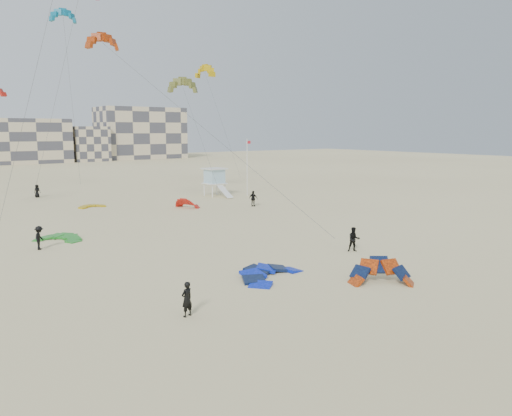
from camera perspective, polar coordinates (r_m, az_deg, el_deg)
ground at (r=25.85m, az=0.52°, el=-11.16°), size 320.00×320.00×0.00m
kite_ground_blue at (r=30.76m, az=1.59°, el=-7.86°), size 5.79×5.92×1.65m
kite_ground_orange at (r=30.42m, az=14.09°, el=-8.33°), size 5.04×5.05×3.63m
kite_ground_green at (r=43.83m, az=-21.59°, el=-3.42°), size 5.26×5.24×1.15m
kite_ground_red_far at (r=58.32m, az=-7.88°, el=0.04°), size 4.02×3.98×3.04m
kite_ground_yellow at (r=61.12m, az=-18.25°, el=0.08°), size 3.02×3.16×0.54m
kitesurfer_main at (r=24.47m, az=-7.91°, el=-10.28°), size 0.71×0.56×1.72m
kitesurfer_b at (r=37.51m, az=11.12°, el=-3.54°), size 1.11×1.07×1.81m
kitesurfer_c at (r=40.76m, az=-23.52°, el=-3.14°), size 1.15×1.34×1.79m
kitesurfer_d at (r=58.59m, az=-0.31°, el=1.08°), size 0.93×1.17×1.86m
kitesurfer_e at (r=72.77m, az=-23.74°, el=1.80°), size 0.97×0.78×1.72m
kitesurfer_f at (r=86.58m, az=-4.27°, el=3.56°), size 0.84×1.75×1.81m
kite_fly_orange at (r=55.86m, az=-17.13°, el=17.58°), size 9.05×28.24×17.91m
kite_fly_olive at (r=68.70m, az=-8.37°, el=13.56°), size 4.86×11.48×14.91m
kite_fly_yellow at (r=83.22m, az=-5.87°, el=15.16°), size 7.16×5.09×18.22m
kite_fly_teal_b at (r=79.20m, az=-21.18°, el=19.70°), size 3.81×3.72×24.65m
lifeguard_tower_near at (r=68.14m, az=-4.74°, el=2.96°), size 2.78×5.23×3.81m
flagpole at (r=68.17m, az=-1.01°, el=4.83°), size 0.63×0.10×7.75m
condo_mid at (r=151.54m, az=-26.86°, el=6.83°), size 32.00×16.00×12.00m
condo_east at (r=164.67m, az=-13.04°, el=8.33°), size 26.00×14.00×16.00m
condo_fill_right at (r=154.71m, az=-18.60°, el=6.97°), size 10.00×10.00×10.00m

